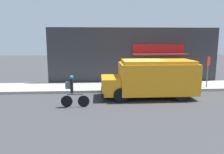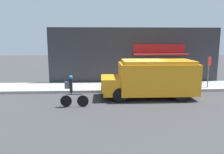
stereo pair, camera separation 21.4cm
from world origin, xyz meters
name	(u,v)px [view 2 (the right image)]	position (x,y,z in m)	size (l,w,h in m)	color
ground_plane	(141,92)	(0.00, 0.00, 0.00)	(70.00, 70.00, 0.00)	#38383A
sidewalk	(138,87)	(0.00, 1.44, 0.09)	(28.00, 2.88, 0.17)	#999993
storefront	(136,56)	(0.09, 3.02, 2.21)	(13.46, 1.07, 4.40)	#2D2D33
school_bus	(152,78)	(0.39, -1.27, 1.19)	(5.64, 2.73, 2.28)	orange
cyclist	(72,91)	(-4.19, -2.90, 0.82)	(1.49, 0.21, 1.68)	black
stop_sign_post	(209,67)	(4.76, 0.52, 1.64)	(0.45, 0.45, 2.18)	slate
trash_bin	(173,79)	(2.69, 1.77, 0.59)	(0.46, 0.46, 0.83)	slate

